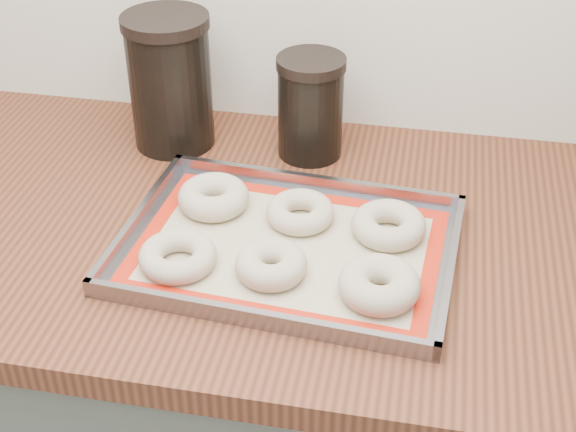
% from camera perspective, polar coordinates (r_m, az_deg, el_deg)
% --- Properties ---
extents(countertop, '(3.06, 0.68, 0.04)m').
position_cam_1_polar(countertop, '(1.18, 7.59, -2.23)').
color(countertop, brown).
rests_on(countertop, cabinet).
extents(baking_tray, '(0.48, 0.36, 0.03)m').
position_cam_1_polar(baking_tray, '(1.12, -0.00, -2.21)').
color(baking_tray, gray).
rests_on(baking_tray, countertop).
extents(baking_mat, '(0.44, 0.32, 0.00)m').
position_cam_1_polar(baking_mat, '(1.12, 0.00, -2.30)').
color(baking_mat, '#C6B793').
rests_on(baking_mat, baking_tray).
extents(bagel_front_left, '(0.11, 0.11, 0.03)m').
position_cam_1_polar(bagel_front_left, '(1.09, -7.84, -2.85)').
color(bagel_front_left, beige).
rests_on(bagel_front_left, baking_mat).
extents(bagel_front_mid, '(0.11, 0.11, 0.04)m').
position_cam_1_polar(bagel_front_mid, '(1.07, -1.21, -3.45)').
color(bagel_front_mid, beige).
rests_on(bagel_front_mid, baking_mat).
extents(bagel_front_right, '(0.14, 0.14, 0.04)m').
position_cam_1_polar(bagel_front_right, '(1.04, 6.49, -4.87)').
color(bagel_front_right, beige).
rests_on(bagel_front_right, baking_mat).
extents(bagel_back_left, '(0.13, 0.13, 0.04)m').
position_cam_1_polar(bagel_back_left, '(1.20, -5.32, 1.36)').
color(bagel_back_left, beige).
rests_on(bagel_back_left, baking_mat).
extents(bagel_back_mid, '(0.10, 0.10, 0.03)m').
position_cam_1_polar(bagel_back_mid, '(1.17, 0.88, 0.29)').
color(bagel_back_mid, beige).
rests_on(bagel_back_mid, baking_mat).
extents(bagel_back_right, '(0.12, 0.12, 0.04)m').
position_cam_1_polar(bagel_back_right, '(1.15, 7.17, -0.64)').
color(bagel_back_right, beige).
rests_on(bagel_back_right, baking_mat).
extents(canister_left, '(0.14, 0.14, 0.23)m').
position_cam_1_polar(canister_left, '(1.34, -8.37, 9.46)').
color(canister_left, black).
rests_on(canister_left, countertop).
extents(canister_mid, '(0.11, 0.11, 0.17)m').
position_cam_1_polar(canister_mid, '(1.31, 1.61, 7.78)').
color(canister_mid, black).
rests_on(canister_mid, countertop).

